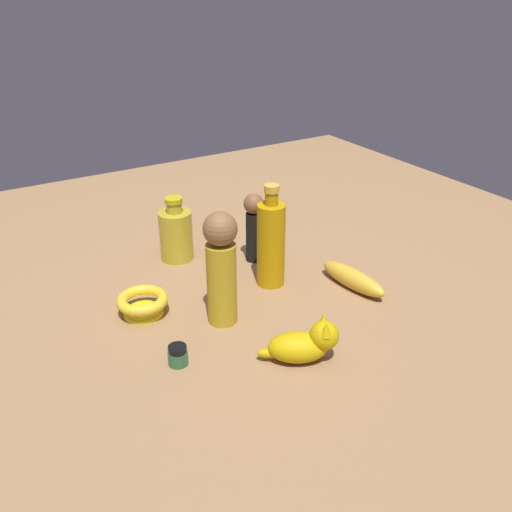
{
  "coord_description": "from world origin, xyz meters",
  "views": [
    {
      "loc": [
        0.98,
        -0.6,
        0.67
      ],
      "look_at": [
        0.0,
        0.0,
        0.08
      ],
      "focal_mm": 39.7,
      "sensor_mm": 36.0,
      "label": 1
    }
  ],
  "objects_px": {
    "bottle_tall": "(272,243)",
    "person_figure_child": "(221,267)",
    "banana": "(353,279)",
    "nail_polish_jar": "(178,355)",
    "cat_figurine": "(305,343)",
    "person_figure_adult": "(254,225)",
    "bottle_short": "(176,234)",
    "bowl": "(143,303)"
  },
  "relations": [
    {
      "from": "person_figure_child",
      "to": "bottle_tall",
      "type": "bearing_deg",
      "value": 114.64
    },
    {
      "from": "bottle_tall",
      "to": "person_figure_adult",
      "type": "relative_size",
      "value": 1.37
    },
    {
      "from": "banana",
      "to": "nail_polish_jar",
      "type": "bearing_deg",
      "value": 89.74
    },
    {
      "from": "cat_figurine",
      "to": "nail_polish_jar",
      "type": "xyz_separation_m",
      "value": [
        -0.11,
        -0.21,
        -0.02
      ]
    },
    {
      "from": "person_figure_child",
      "to": "cat_figurine",
      "type": "bearing_deg",
      "value": 18.86
    },
    {
      "from": "bottle_short",
      "to": "bowl",
      "type": "bearing_deg",
      "value": -40.03
    },
    {
      "from": "person_figure_adult",
      "to": "banana",
      "type": "bearing_deg",
      "value": 27.12
    },
    {
      "from": "cat_figurine",
      "to": "bowl",
      "type": "relative_size",
      "value": 1.3
    },
    {
      "from": "bottle_tall",
      "to": "nail_polish_jar",
      "type": "bearing_deg",
      "value": -62.31
    },
    {
      "from": "cat_figurine",
      "to": "bottle_tall",
      "type": "bearing_deg",
      "value": 159.52
    },
    {
      "from": "bottle_tall",
      "to": "banana",
      "type": "bearing_deg",
      "value": 52.81
    },
    {
      "from": "nail_polish_jar",
      "to": "person_figure_child",
      "type": "distance_m",
      "value": 0.2
    },
    {
      "from": "bottle_tall",
      "to": "bottle_short",
      "type": "bearing_deg",
      "value": -150.49
    },
    {
      "from": "banana",
      "to": "person_figure_child",
      "type": "height_order",
      "value": "person_figure_child"
    },
    {
      "from": "banana",
      "to": "cat_figurine",
      "type": "height_order",
      "value": "cat_figurine"
    },
    {
      "from": "banana",
      "to": "bottle_short",
      "type": "distance_m",
      "value": 0.46
    },
    {
      "from": "cat_figurine",
      "to": "banana",
      "type": "bearing_deg",
      "value": 122.7
    },
    {
      "from": "cat_figurine",
      "to": "person_figure_adult",
      "type": "xyz_separation_m",
      "value": [
        -0.41,
        0.13,
        0.06
      ]
    },
    {
      "from": "bottle_tall",
      "to": "cat_figurine",
      "type": "height_order",
      "value": "bottle_tall"
    },
    {
      "from": "bowl",
      "to": "person_figure_adult",
      "type": "xyz_separation_m",
      "value": [
        -0.1,
        0.34,
        0.07
      ]
    },
    {
      "from": "bottle_short",
      "to": "person_figure_child",
      "type": "height_order",
      "value": "person_figure_child"
    },
    {
      "from": "person_figure_adult",
      "to": "bowl",
      "type": "bearing_deg",
      "value": -74.2
    },
    {
      "from": "bowl",
      "to": "person_figure_adult",
      "type": "relative_size",
      "value": 0.62
    },
    {
      "from": "person_figure_child",
      "to": "bowl",
      "type": "bearing_deg",
      "value": -129.31
    },
    {
      "from": "bottle_short",
      "to": "cat_figurine",
      "type": "distance_m",
      "value": 0.52
    },
    {
      "from": "bowl",
      "to": "nail_polish_jar",
      "type": "xyz_separation_m",
      "value": [
        0.2,
        -0.01,
        -0.01
      ]
    },
    {
      "from": "bottle_short",
      "to": "cat_figurine",
      "type": "xyz_separation_m",
      "value": [
        0.52,
        0.03,
        -0.03
      ]
    },
    {
      "from": "cat_figurine",
      "to": "person_figure_child",
      "type": "xyz_separation_m",
      "value": [
        -0.2,
        -0.07,
        0.09
      ]
    },
    {
      "from": "bottle_tall",
      "to": "cat_figurine",
      "type": "bearing_deg",
      "value": -20.48
    },
    {
      "from": "cat_figurine",
      "to": "person_figure_adult",
      "type": "bearing_deg",
      "value": 161.86
    },
    {
      "from": "bottle_short",
      "to": "bottle_tall",
      "type": "bearing_deg",
      "value": 29.51
    },
    {
      "from": "nail_polish_jar",
      "to": "person_figure_child",
      "type": "bearing_deg",
      "value": 121.17
    },
    {
      "from": "bottle_tall",
      "to": "bowl",
      "type": "height_order",
      "value": "bottle_tall"
    },
    {
      "from": "bottle_tall",
      "to": "person_figure_child",
      "type": "bearing_deg",
      "value": -65.36
    },
    {
      "from": "nail_polish_jar",
      "to": "bowl",
      "type": "bearing_deg",
      "value": 177.72
    },
    {
      "from": "bowl",
      "to": "person_figure_child",
      "type": "xyz_separation_m",
      "value": [
        0.11,
        0.14,
        0.1
      ]
    },
    {
      "from": "bottle_short",
      "to": "person_figure_child",
      "type": "xyz_separation_m",
      "value": [
        0.32,
        -0.04,
        0.06
      ]
    },
    {
      "from": "bowl",
      "to": "cat_figurine",
      "type": "bearing_deg",
      "value": 33.17
    },
    {
      "from": "banana",
      "to": "nail_polish_jar",
      "type": "height_order",
      "value": "banana"
    },
    {
      "from": "banana",
      "to": "bottle_short",
      "type": "height_order",
      "value": "bottle_short"
    },
    {
      "from": "nail_polish_jar",
      "to": "banana",
      "type": "bearing_deg",
      "value": 96.14
    },
    {
      "from": "banana",
      "to": "bottle_short",
      "type": "relative_size",
      "value": 1.14
    }
  ]
}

